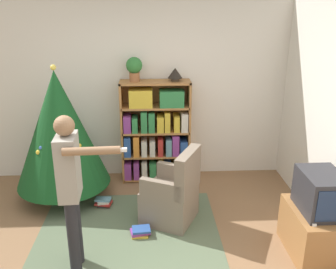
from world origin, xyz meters
name	(u,v)px	position (x,y,z in m)	size (l,w,h in m)	color
ground_plane	(132,268)	(0.00, 0.00, 0.00)	(14.00, 14.00, 0.00)	#846042
wall_back	(136,89)	(0.00, 2.23, 1.30)	(8.00, 0.10, 2.60)	silver
area_rug	(128,240)	(-0.06, 0.45, 0.00)	(2.05, 2.06, 0.01)	#56664C
bookshelf	(156,134)	(0.28, 1.98, 0.70)	(0.98, 0.33, 1.46)	#A8703D
tv_stand	(315,232)	(1.88, 0.15, 0.25)	(0.52, 0.73, 0.50)	#996638
television	(321,193)	(1.88, 0.15, 0.71)	(0.38, 0.54, 0.41)	#28282D
game_remote	(312,222)	(1.73, -0.07, 0.52)	(0.04, 0.12, 0.02)	white
christmas_tree	(60,129)	(-0.95, 1.48, 0.96)	(1.20, 1.20, 1.78)	#4C3323
armchair	(173,196)	(0.45, 0.84, 0.32)	(0.76, 0.75, 0.92)	#7A6B5B
standing_person	(71,183)	(-0.53, 0.04, 0.93)	(0.64, 0.47, 1.58)	#232328
potted_plant	(135,67)	(0.00, 1.99, 1.65)	(0.22, 0.22, 0.33)	#935B38
table_lamp	(175,74)	(0.55, 1.99, 1.57)	(0.20, 0.20, 0.18)	#473828
book_pile_near_tree	(103,202)	(-0.42, 1.21, 0.06)	(0.23, 0.18, 0.11)	#232328
book_pile_by_chair	(141,232)	(0.07, 0.55, 0.04)	(0.24, 0.19, 0.08)	gold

